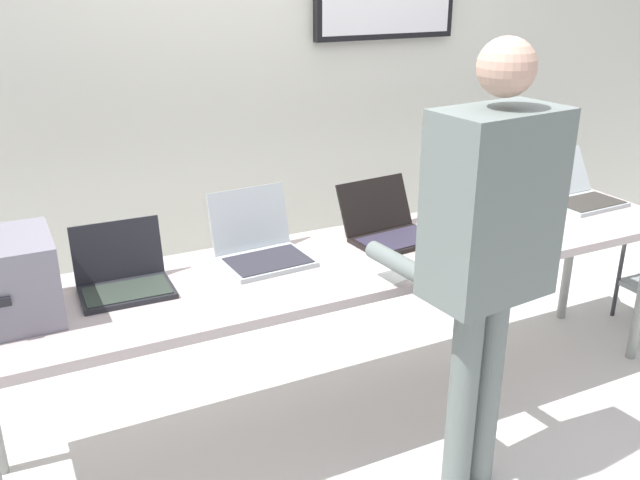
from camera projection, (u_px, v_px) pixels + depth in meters
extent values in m
cube|color=silver|center=(357.00, 410.00, 3.23)|extent=(8.00, 8.00, 0.04)
cube|color=silver|center=(259.00, 88.00, 3.68)|extent=(8.00, 0.06, 2.62)
cube|color=#B4A4A2|center=(360.00, 259.00, 2.94)|extent=(3.22, 0.70, 0.04)
cylinder|color=gray|center=(569.00, 260.00, 3.91)|extent=(0.05, 0.05, 0.73)
cube|color=slate|center=(1.00, 280.00, 2.34)|extent=(0.35, 0.35, 0.30)
cube|color=black|center=(5.00, 302.00, 2.19)|extent=(0.04, 0.01, 0.03)
cube|color=black|center=(127.00, 292.00, 2.57)|extent=(0.34, 0.24, 0.02)
cube|color=#2A332B|center=(127.00, 291.00, 2.56)|extent=(0.31, 0.19, 0.00)
cube|color=black|center=(117.00, 250.00, 2.64)|extent=(0.34, 0.06, 0.22)
cube|color=#1F543A|center=(117.00, 250.00, 2.64)|extent=(0.31, 0.05, 0.19)
cube|color=#ABB5BA|center=(267.00, 262.00, 2.84)|extent=(0.36, 0.29, 0.02)
cube|color=#292831|center=(268.00, 260.00, 2.82)|extent=(0.33, 0.24, 0.00)
cube|color=#ABB5BA|center=(249.00, 219.00, 2.92)|extent=(0.35, 0.09, 0.26)
cube|color=white|center=(249.00, 218.00, 2.92)|extent=(0.32, 0.08, 0.23)
cube|color=black|center=(397.00, 241.00, 3.06)|extent=(0.39, 0.28, 0.02)
cube|color=#2C2739|center=(398.00, 239.00, 3.04)|extent=(0.36, 0.23, 0.00)
cube|color=black|center=(375.00, 205.00, 3.15)|extent=(0.38, 0.14, 0.22)
cube|color=#2B4C82|center=(374.00, 205.00, 3.15)|extent=(0.35, 0.12, 0.20)
cube|color=#202428|center=(492.00, 220.00, 3.30)|extent=(0.37, 0.26, 0.02)
cube|color=#2D2C2D|center=(494.00, 219.00, 3.28)|extent=(0.34, 0.21, 0.00)
cube|color=#202428|center=(470.00, 186.00, 3.40)|extent=(0.37, 0.12, 0.23)
cube|color=#21642F|center=(470.00, 186.00, 3.40)|extent=(0.34, 0.10, 0.20)
cube|color=#ACB6B8|center=(586.00, 203.00, 3.54)|extent=(0.37, 0.27, 0.02)
cube|color=#34312D|center=(588.00, 202.00, 3.53)|extent=(0.34, 0.22, 0.00)
cube|color=#ACB6B8|center=(560.00, 172.00, 3.65)|extent=(0.37, 0.15, 0.23)
cube|color=white|center=(560.00, 172.00, 3.65)|extent=(0.34, 0.13, 0.20)
cylinder|color=slate|center=(463.00, 398.00, 2.57)|extent=(0.12, 0.12, 0.83)
cylinder|color=slate|center=(486.00, 388.00, 2.63)|extent=(0.12, 0.12, 0.83)
cube|color=slate|center=(493.00, 206.00, 2.33)|extent=(0.46, 0.30, 0.66)
sphere|color=tan|center=(507.00, 67.00, 2.16)|extent=(0.19, 0.19, 0.19)
cylinder|color=slate|center=(398.00, 263.00, 2.58)|extent=(0.10, 0.33, 0.07)
cylinder|color=slate|center=(463.00, 245.00, 2.74)|extent=(0.10, 0.33, 0.07)
cube|color=white|center=(373.00, 270.00, 2.78)|extent=(0.28, 0.34, 0.00)
cylinder|color=#333338|center=(621.00, 267.00, 3.95)|extent=(0.02, 0.02, 0.62)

